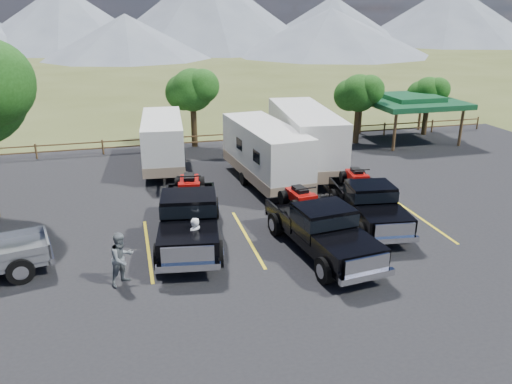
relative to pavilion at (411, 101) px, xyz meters
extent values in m
plane|color=#444B20|center=(-13.00, -17.00, -2.79)|extent=(320.00, 320.00, 0.00)
cube|color=black|center=(-13.00, -14.00, -2.77)|extent=(44.00, 34.00, 0.04)
cube|color=gold|center=(-19.00, -13.00, -2.74)|extent=(0.12, 5.50, 0.01)
cube|color=gold|center=(-15.00, -13.00, -2.74)|extent=(0.12, 5.50, 0.01)
cube|color=gold|center=(-11.00, -13.00, -2.74)|extent=(0.12, 5.50, 0.01)
cube|color=gold|center=(-7.00, -13.00, -2.74)|extent=(0.12, 5.50, 0.01)
cylinder|color=black|center=(-4.00, 0.00, -1.39)|extent=(0.39, 0.39, 2.80)
sphere|color=#194411|center=(-4.00, 0.00, 0.71)|extent=(2.52, 2.52, 2.52)
sphere|color=#194411|center=(-3.46, -0.45, 0.98)|extent=(1.98, 1.98, 1.98)
sphere|color=#194411|center=(-4.50, 0.40, 0.53)|extent=(2.16, 2.16, 2.16)
cylinder|color=black|center=(2.00, 1.00, -1.53)|extent=(0.38, 0.38, 2.52)
sphere|color=#194411|center=(2.00, 1.00, 0.36)|extent=(2.24, 2.24, 2.24)
sphere|color=#194411|center=(2.48, 0.60, 0.60)|extent=(1.76, 1.76, 1.76)
sphere|color=#194411|center=(1.55, 1.35, 0.20)|extent=(1.92, 1.92, 1.92)
cylinder|color=black|center=(-15.00, 2.00, -1.25)|extent=(0.41, 0.41, 3.08)
sphere|color=#194411|center=(-15.00, 2.00, 1.06)|extent=(2.80, 2.80, 2.80)
sphere|color=#194411|center=(-14.40, 1.50, 1.36)|extent=(2.20, 2.20, 2.20)
sphere|color=#194411|center=(-15.56, 2.44, 0.86)|extent=(2.40, 2.40, 2.40)
cylinder|color=brown|center=(-25.00, 1.50, -2.29)|extent=(0.12, 0.12, 1.00)
cylinder|color=brown|center=(-21.00, 1.50, -2.29)|extent=(0.12, 0.12, 1.00)
cylinder|color=brown|center=(-17.00, 1.50, -2.29)|extent=(0.12, 0.12, 1.00)
cylinder|color=brown|center=(-13.00, 1.50, -2.29)|extent=(0.12, 0.12, 1.00)
cylinder|color=brown|center=(-9.00, 1.50, -2.29)|extent=(0.12, 0.12, 1.00)
cylinder|color=brown|center=(-5.00, 1.50, -2.29)|extent=(0.12, 0.12, 1.00)
cylinder|color=brown|center=(-1.00, 1.50, -2.29)|extent=(0.12, 0.12, 1.00)
cylinder|color=brown|center=(3.00, 1.50, -2.29)|extent=(0.12, 0.12, 1.00)
cylinder|color=brown|center=(7.00, 1.50, -2.29)|extent=(0.12, 0.12, 1.00)
cube|color=brown|center=(-11.00, 1.50, -2.34)|extent=(36.00, 0.06, 0.08)
cube|color=brown|center=(-11.00, 1.50, -1.94)|extent=(36.00, 0.06, 0.08)
cylinder|color=brown|center=(-2.50, -2.50, -1.49)|extent=(0.20, 0.20, 2.60)
cylinder|color=brown|center=(-2.50, 2.50, -1.49)|extent=(0.20, 0.20, 2.60)
cylinder|color=brown|center=(2.50, -2.50, -1.49)|extent=(0.20, 0.20, 2.60)
cylinder|color=brown|center=(2.50, 2.50, -1.49)|extent=(0.20, 0.20, 2.60)
cube|color=#164E2B|center=(0.00, 0.00, -0.04)|extent=(6.20, 6.20, 0.35)
cube|color=#164E2B|center=(0.00, 0.00, 0.26)|extent=(3.50, 3.50, 0.35)
cone|color=slate|center=(-31.00, 95.00, 4.21)|extent=(44.00, 44.00, 14.00)
cone|color=slate|center=(1.00, 91.00, 6.21)|extent=(52.00, 52.00, 18.00)
cone|color=slate|center=(35.00, 97.00, 3.21)|extent=(40.00, 40.00, 12.00)
cone|color=slate|center=(67.00, 93.00, 4.71)|extent=(50.00, 50.00, 15.00)
cone|color=slate|center=(-18.00, 70.00, 1.21)|extent=(32.00, 32.00, 8.00)
cone|color=slate|center=(22.00, 67.00, 1.71)|extent=(40.00, 40.00, 9.00)
cube|color=black|center=(-17.30, -12.73, -2.04)|extent=(2.98, 6.60, 0.40)
cube|color=black|center=(-17.62, -14.85, -1.63)|extent=(2.42, 2.31, 0.56)
cube|color=black|center=(-17.32, -12.86, -1.24)|extent=(2.34, 2.04, 1.12)
cube|color=black|center=(-17.32, -12.86, -1.07)|extent=(2.39, 2.11, 0.50)
cube|color=black|center=(-17.00, -10.74, -1.74)|extent=(2.52, 2.97, 0.61)
cube|color=silver|center=(-17.79, -15.98, -1.69)|extent=(1.78, 0.36, 0.61)
cube|color=silver|center=(-17.80, -16.04, -2.11)|extent=(2.19, 0.53, 0.25)
cube|color=silver|center=(-16.80, -9.42, -2.11)|extent=(2.19, 0.50, 0.25)
cylinder|color=black|center=(-18.67, -14.76, -2.25)|extent=(0.48, 1.04, 1.01)
cylinder|color=black|center=(-16.59, -15.07, -2.25)|extent=(0.48, 1.04, 1.01)
cylinder|color=black|center=(-18.01, -10.39, -2.25)|extent=(0.48, 1.04, 1.01)
cylinder|color=black|center=(-15.93, -10.70, -2.25)|extent=(0.48, 1.04, 1.01)
cube|color=#940B08|center=(-17.00, -10.74, -0.98)|extent=(0.99, 1.55, 0.39)
cube|color=black|center=(-17.00, -10.74, -0.70)|extent=(0.57, 0.89, 0.20)
cube|color=#940B08|center=(-17.09, -11.35, -0.87)|extent=(0.94, 0.52, 0.25)
cylinder|color=black|center=(-17.07, -11.24, -0.48)|extent=(1.00, 0.22, 0.07)
cylinder|color=black|center=(-17.59, -11.27, -1.21)|extent=(0.38, 0.66, 0.63)
cylinder|color=black|center=(-16.59, -11.42, -1.21)|extent=(0.38, 0.66, 0.63)
cylinder|color=black|center=(-17.40, -10.06, -1.21)|extent=(0.38, 0.66, 0.63)
cylinder|color=black|center=(-16.41, -10.21, -1.21)|extent=(0.38, 0.66, 0.63)
cube|color=black|center=(-12.58, -14.96, -2.09)|extent=(2.62, 6.17, 0.38)
cube|color=black|center=(-12.34, -16.96, -1.70)|extent=(2.22, 2.11, 0.52)
cube|color=black|center=(-12.56, -15.09, -1.33)|extent=(2.15, 1.86, 1.05)
cube|color=black|center=(-12.56, -15.09, -1.17)|extent=(2.20, 1.93, 0.47)
cube|color=black|center=(-12.80, -13.09, -1.80)|extent=(2.30, 2.74, 0.58)
cube|color=silver|center=(-12.22, -18.03, -1.75)|extent=(1.68, 0.28, 0.58)
cube|color=silver|center=(-12.21, -18.09, -2.15)|extent=(2.07, 0.43, 0.23)
cube|color=silver|center=(-12.95, -11.84, -2.15)|extent=(2.06, 0.41, 0.23)
cylinder|color=black|center=(-13.31, -17.14, -2.28)|extent=(0.42, 0.98, 0.94)
cylinder|color=black|center=(-11.35, -16.91, -2.28)|extent=(0.42, 0.98, 0.94)
cylinder|color=black|center=(-13.80, -13.02, -2.28)|extent=(0.42, 0.98, 0.94)
cylinder|color=black|center=(-11.84, -12.78, -2.28)|extent=(0.42, 0.98, 0.94)
cube|color=#940B08|center=(-12.80, -13.09, -1.09)|extent=(0.89, 1.44, 0.37)
cube|color=black|center=(-12.80, -13.09, -0.83)|extent=(0.51, 0.83, 0.19)
cube|color=#940B08|center=(-12.73, -13.66, -0.98)|extent=(0.88, 0.46, 0.23)
cylinder|color=black|center=(-12.75, -13.56, -0.62)|extent=(0.95, 0.17, 0.06)
cylinder|color=black|center=(-13.20, -13.72, -1.30)|extent=(0.34, 0.62, 0.59)
cylinder|color=black|center=(-12.26, -13.60, -1.30)|extent=(0.34, 0.62, 0.59)
cylinder|color=black|center=(-13.34, -12.57, -1.30)|extent=(0.34, 0.62, 0.59)
cylinder|color=black|center=(-12.40, -12.46, -1.30)|extent=(0.34, 0.62, 0.59)
cube|color=black|center=(-9.55, -12.85, -2.12)|extent=(2.50, 5.82, 0.36)
cube|color=black|center=(-9.79, -14.73, -1.76)|extent=(2.10, 2.00, 0.49)
cube|color=black|center=(-9.57, -12.96, -1.41)|extent=(2.04, 1.76, 0.99)
cube|color=black|center=(-9.57, -12.96, -1.26)|extent=(2.08, 1.82, 0.44)
cube|color=black|center=(-9.33, -11.08, -1.85)|extent=(2.18, 2.59, 0.54)
cube|color=silver|center=(-9.91, -15.73, -1.81)|extent=(1.58, 0.27, 0.54)
cube|color=silver|center=(-9.92, -15.79, -2.18)|extent=(1.95, 0.42, 0.22)
cube|color=silver|center=(-9.18, -9.90, -2.18)|extent=(1.94, 0.40, 0.22)
cylinder|color=black|center=(-10.72, -14.67, -2.30)|extent=(0.40, 0.92, 0.89)
cylinder|color=black|center=(-8.87, -14.90, -2.30)|extent=(0.40, 0.92, 0.89)
cylinder|color=black|center=(-10.23, -10.79, -2.30)|extent=(0.40, 0.92, 0.89)
cylinder|color=black|center=(-8.39, -11.02, -2.30)|extent=(0.40, 0.92, 0.89)
cube|color=#940B08|center=(-9.33, -11.08, -1.19)|extent=(0.85, 1.36, 0.35)
cube|color=black|center=(-9.33, -11.08, -0.94)|extent=(0.48, 0.78, 0.18)
cube|color=#940B08|center=(-9.40, -11.62, -1.09)|extent=(0.83, 0.44, 0.22)
cylinder|color=black|center=(-9.39, -11.52, -0.74)|extent=(0.89, 0.17, 0.06)
cylinder|color=black|center=(-9.84, -11.56, -1.38)|extent=(0.32, 0.58, 0.55)
cylinder|color=black|center=(-8.96, -11.67, -1.38)|extent=(0.32, 0.58, 0.55)
cylinder|color=black|center=(-9.70, -10.48, -1.38)|extent=(0.32, 0.58, 0.55)
cylinder|color=black|center=(-8.82, -10.59, -1.38)|extent=(0.32, 0.58, 0.55)
cube|color=white|center=(-17.44, -2.47, -1.00)|extent=(2.75, 7.03, 2.48)
cube|color=gray|center=(-17.44, -2.47, -1.97)|extent=(2.77, 7.07, 0.55)
cube|color=black|center=(-18.69, -4.09, -0.76)|extent=(0.08, 0.82, 0.55)
cube|color=black|center=(-16.47, -4.27, -0.76)|extent=(0.08, 0.82, 0.55)
cylinder|color=black|center=(-18.45, -2.11, -2.43)|extent=(0.28, 0.66, 0.64)
cylinder|color=black|center=(-16.39, -2.27, -2.43)|extent=(0.28, 0.66, 0.64)
cube|color=black|center=(-17.78, -6.72, -2.29)|extent=(0.24, 1.65, 0.09)
cube|color=white|center=(-12.49, -6.78, -0.88)|extent=(3.08, 7.59, 2.66)
cube|color=gray|center=(-12.49, -6.78, -1.91)|extent=(3.11, 7.63, 0.59)
cube|color=black|center=(-13.50, -8.74, -0.61)|extent=(0.11, 0.88, 0.59)
cube|color=black|center=(-11.12, -8.50, -0.61)|extent=(0.11, 0.88, 0.59)
cylinder|color=black|center=(-13.63, -6.60, -2.40)|extent=(0.31, 0.71, 0.69)
cylinder|color=black|center=(-11.41, -6.38, -2.40)|extent=(0.31, 0.71, 0.69)
cube|color=black|center=(-12.04, -11.34, -2.25)|extent=(0.29, 1.78, 0.10)
cube|color=white|center=(-9.71, -5.12, -0.67)|extent=(3.44, 8.44, 2.96)
cube|color=gray|center=(-9.71, -5.12, -1.82)|extent=(3.47, 8.48, 0.66)
cube|color=black|center=(-11.24, -7.03, -0.37)|extent=(0.12, 0.98, 0.66)
cube|color=black|center=(-8.60, -7.30, -0.37)|extent=(0.12, 0.98, 0.66)
cylinder|color=black|center=(-10.91, -4.67, -2.36)|extent=(0.35, 0.79, 0.77)
cylinder|color=black|center=(-8.45, -4.92, -2.36)|extent=(0.35, 0.79, 0.77)
cube|color=black|center=(-10.22, -10.19, -2.20)|extent=(0.33, 1.98, 0.11)
cube|color=gray|center=(-23.70, -13.63, -1.82)|extent=(2.81, 2.43, 0.56)
cube|color=silver|center=(-22.50, -13.37, -2.17)|extent=(0.58, 1.99, 0.22)
cylinder|color=black|center=(-23.72, -12.65, -2.29)|extent=(0.96, 0.49, 0.92)
cylinder|color=black|center=(-23.32, -14.52, -2.29)|extent=(0.96, 0.49, 0.92)
imported|color=white|center=(-17.36, -14.62, -1.84)|extent=(0.79, 0.73, 1.81)
imported|color=slate|center=(-19.94, -15.41, -1.81)|extent=(1.15, 1.12, 1.87)
camera|label=1|loc=(-19.38, -31.02, 6.09)|focal=35.00mm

